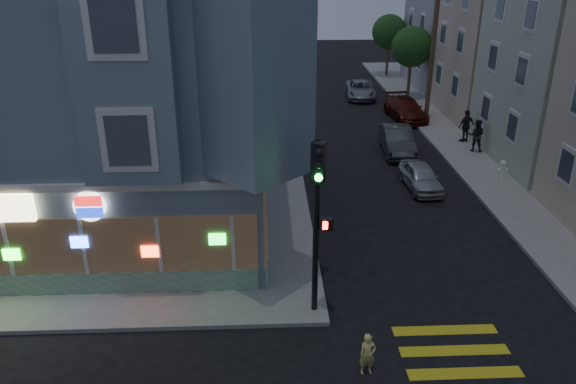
{
  "coord_description": "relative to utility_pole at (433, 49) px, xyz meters",
  "views": [
    {
      "loc": [
        1.07,
        -12.18,
        10.81
      ],
      "look_at": [
        1.88,
        5.88,
        2.88
      ],
      "focal_mm": 35.0,
      "sensor_mm": 36.0,
      "label": 1
    }
  ],
  "objects": [
    {
      "name": "pedestrian_b",
      "position": [
        1.0,
        -4.83,
        -3.69
      ],
      "size": [
        1.21,
        0.89,
        1.91
      ],
      "primitive_type": "imported",
      "rotation": [
        0.0,
        0.0,
        3.57
      ],
      "color": "#26242D",
      "rests_on": "sidewalk_ne"
    },
    {
      "name": "corner_building",
      "position": [
        -18.0,
        -13.02,
        1.02
      ],
      "size": [
        14.6,
        14.6,
        11.4
      ],
      "color": "slate",
      "rests_on": "sidewalk_nw"
    },
    {
      "name": "row_house_c",
      "position": [
        7.5,
        1.0,
        -0.15
      ],
      "size": [
        12.0,
        8.6,
        9.0
      ],
      "primitive_type": "cube",
      "color": "#BFA993",
      "rests_on": "sidewalk_ne"
    },
    {
      "name": "sidewalk_nw",
      "position": [
        -25.5,
        -1.0,
        -4.72
      ],
      "size": [
        33.0,
        42.0,
        0.15
      ],
      "primitive_type": "cube",
      "color": "gray",
      "rests_on": "ground"
    },
    {
      "name": "traffic_signal",
      "position": [
        -9.4,
        -21.4,
        -0.77
      ],
      "size": [
        0.73,
        0.64,
        5.73
      ],
      "rotation": [
        0.0,
        0.0,
        -0.42
      ],
      "color": "black",
      "rests_on": "sidewalk_nw"
    },
    {
      "name": "parked_car_d",
      "position": [
        -3.4,
        6.51,
        -4.16
      ],
      "size": [
        2.51,
        4.77,
        1.28
      ],
      "primitive_type": "imported",
      "rotation": [
        0.0,
        0.0,
        -0.09
      ],
      "color": "#909499",
      "rests_on": "ground"
    },
    {
      "name": "utility_pole",
      "position": [
        0.0,
        0.0,
        0.0
      ],
      "size": [
        2.2,
        0.3,
        9.0
      ],
      "color": "#4C3826",
      "rests_on": "sidewalk_ne"
    },
    {
      "name": "parked_car_b",
      "position": [
        -3.4,
        -6.19,
        -4.06
      ],
      "size": [
        1.82,
        4.55,
        1.47
      ],
      "primitive_type": "imported",
      "rotation": [
        0.0,
        0.0,
        -0.06
      ],
      "color": "#3A3D3F",
      "rests_on": "ground"
    },
    {
      "name": "street_tree_near",
      "position": [
        0.2,
        6.0,
        -0.86
      ],
      "size": [
        3.0,
        3.0,
        5.3
      ],
      "color": "#4C3826",
      "rests_on": "sidewalk_ne"
    },
    {
      "name": "row_house_d",
      "position": [
        7.5,
        10.0,
        0.6
      ],
      "size": [
        12.0,
        8.6,
        10.5
      ],
      "primitive_type": "cube",
      "color": "#94909E",
      "rests_on": "sidewalk_ne"
    },
    {
      "name": "running_child",
      "position": [
        -8.22,
        -24.09,
        -4.17
      ],
      "size": [
        0.5,
        0.36,
        1.26
      ],
      "primitive_type": "imported",
      "rotation": [
        0.0,
        0.0,
        0.14
      ],
      "color": "#F3E77C",
      "rests_on": "ground"
    },
    {
      "name": "ground",
      "position": [
        -12.0,
        -24.0,
        -4.8
      ],
      "size": [
        120.0,
        120.0,
        0.0
      ],
      "primitive_type": "plane",
      "color": "black",
      "rests_on": "ground"
    },
    {
      "name": "parked_car_c",
      "position": [
        -1.3,
        0.52,
        -4.1
      ],
      "size": [
        2.45,
        4.99,
        1.4
      ],
      "primitive_type": "imported",
      "rotation": [
        0.0,
        0.0,
        0.11
      ],
      "color": "#511912",
      "rests_on": "ground"
    },
    {
      "name": "street_tree_far",
      "position": [
        0.2,
        14.0,
        -0.86
      ],
      "size": [
        3.0,
        3.0,
        5.3
      ],
      "color": "#4C3826",
      "rests_on": "sidewalk_ne"
    },
    {
      "name": "parked_car_a",
      "position": [
        -3.4,
        -11.39,
        -4.19
      ],
      "size": [
        1.63,
        3.64,
        1.21
      ],
      "primitive_type": "imported",
      "rotation": [
        0.0,
        0.0,
        0.06
      ],
      "color": "#B4B6BC",
      "rests_on": "ground"
    },
    {
      "name": "pedestrian_a",
      "position": [
        1.0,
        -6.53,
        -3.73
      ],
      "size": [
        1.08,
        0.97,
        1.83
      ],
      "primitive_type": "imported",
      "rotation": [
        0.0,
        0.0,
        2.76
      ],
      "color": "black",
      "rests_on": "sidewalk_ne"
    },
    {
      "name": "fire_hydrant",
      "position": [
        1.0,
        -10.44,
        -4.19
      ],
      "size": [
        0.5,
        0.29,
        0.87
      ],
      "color": "white",
      "rests_on": "sidewalk_ne"
    }
  ]
}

